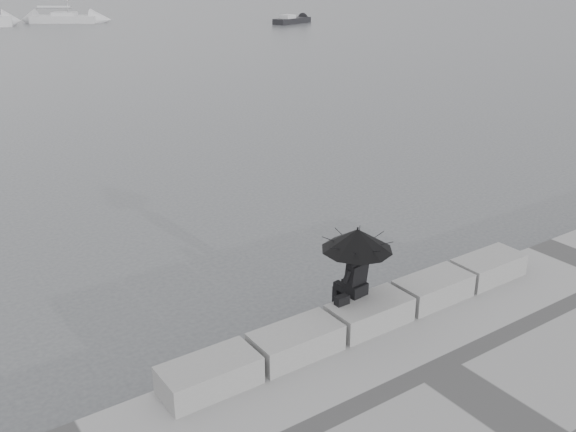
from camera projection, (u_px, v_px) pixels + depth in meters
ground at (353, 337)px, 12.69m from camera, size 360.00×360.00×0.00m
stone_block_far_left at (209, 375)px, 10.27m from camera, size 1.60×0.80×0.50m
stone_block_left at (296, 342)px, 11.17m from camera, size 1.60×0.80×0.50m
stone_block_centre at (370, 313)px, 12.06m from camera, size 1.60×0.80×0.50m
stone_block_right at (433, 289)px, 12.96m from camera, size 1.60×0.80×0.50m
stone_block_far_right at (488, 267)px, 13.85m from camera, size 1.60×0.80×0.50m
seated_person at (357, 245)px, 11.86m from camera, size 1.35×1.35×1.39m
bag at (342, 300)px, 11.86m from camera, size 0.27×0.15×0.17m
sailboat_right at (65, 18)px, 73.64m from camera, size 7.49×6.18×12.90m
small_motorboat at (292, 21)px, 73.01m from camera, size 5.29×2.94×1.10m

